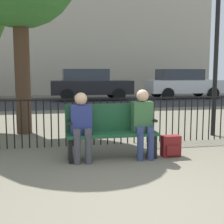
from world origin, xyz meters
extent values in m
plane|color=#605B4C|center=(0.00, 0.00, 0.00)|extent=(80.00, 80.00, 0.00)
cube|color=#194728|center=(0.00, 1.91, 0.42)|extent=(1.54, 0.45, 0.05)
cube|color=#194728|center=(0.00, 2.10, 0.69)|extent=(1.54, 0.05, 0.47)
cube|color=black|center=(-0.71, 1.91, 0.20)|extent=(0.06, 0.38, 0.40)
cube|color=black|center=(0.71, 1.91, 0.20)|extent=(0.06, 0.38, 0.40)
cube|color=black|center=(-0.71, 1.91, 0.65)|extent=(0.06, 0.38, 0.04)
cube|color=black|center=(0.71, 1.91, 0.65)|extent=(0.06, 0.38, 0.04)
cylinder|color=#3D3D42|center=(-0.61, 1.69, 0.23)|extent=(0.11, 0.11, 0.45)
cylinder|color=#3D3D42|center=(-0.43, 1.69, 0.23)|extent=(0.11, 0.11, 0.45)
cube|color=#3D3D42|center=(-0.61, 1.79, 0.50)|extent=(0.11, 0.20, 0.12)
cube|color=#3D3D42|center=(-0.43, 1.79, 0.50)|extent=(0.11, 0.20, 0.12)
cube|color=navy|center=(-0.52, 1.91, 0.69)|extent=(0.34, 0.22, 0.48)
sphere|color=tan|center=(-0.52, 1.89, 1.03)|extent=(0.21, 0.21, 0.21)
cylinder|color=navy|center=(0.43, 1.69, 0.23)|extent=(0.11, 0.11, 0.45)
cylinder|color=navy|center=(0.61, 1.69, 0.23)|extent=(0.11, 0.11, 0.45)
cube|color=navy|center=(0.43, 1.79, 0.50)|extent=(0.11, 0.20, 0.12)
cube|color=navy|center=(0.61, 1.79, 0.50)|extent=(0.11, 0.20, 0.12)
cube|color=#335B33|center=(0.52, 1.91, 0.71)|extent=(0.34, 0.22, 0.51)
sphere|color=tan|center=(0.52, 1.89, 1.07)|extent=(0.21, 0.21, 0.21)
cube|color=maroon|center=(1.03, 1.84, 0.18)|extent=(0.33, 0.18, 0.37)
cube|color=maroon|center=(1.03, 1.73, 0.13)|extent=(0.23, 0.04, 0.17)
cylinder|color=black|center=(-1.84, 2.95, 0.47)|extent=(0.02, 0.02, 0.95)
cylinder|color=black|center=(-1.70, 2.95, 0.47)|extent=(0.02, 0.02, 0.95)
cylinder|color=black|center=(-1.56, 2.95, 0.47)|extent=(0.02, 0.02, 0.95)
cylinder|color=black|center=(-1.42, 2.95, 0.47)|extent=(0.02, 0.02, 0.95)
cylinder|color=black|center=(-1.28, 2.95, 0.47)|extent=(0.02, 0.02, 0.95)
cylinder|color=black|center=(-1.14, 2.95, 0.47)|extent=(0.02, 0.02, 0.95)
cylinder|color=black|center=(-1.00, 2.95, 0.47)|extent=(0.02, 0.02, 0.95)
cylinder|color=black|center=(-0.86, 2.95, 0.47)|extent=(0.02, 0.02, 0.95)
cylinder|color=black|center=(-0.72, 2.95, 0.47)|extent=(0.02, 0.02, 0.95)
cylinder|color=black|center=(-0.58, 2.95, 0.47)|extent=(0.02, 0.02, 0.95)
cylinder|color=black|center=(-0.44, 2.95, 0.47)|extent=(0.02, 0.02, 0.95)
cylinder|color=black|center=(-0.30, 2.95, 0.47)|extent=(0.02, 0.02, 0.95)
cylinder|color=black|center=(-0.16, 2.95, 0.47)|extent=(0.02, 0.02, 0.95)
cylinder|color=black|center=(-0.02, 2.95, 0.47)|extent=(0.02, 0.02, 0.95)
cylinder|color=black|center=(0.12, 2.95, 0.47)|extent=(0.02, 0.02, 0.95)
cylinder|color=black|center=(0.26, 2.95, 0.47)|extent=(0.02, 0.02, 0.95)
cylinder|color=black|center=(0.40, 2.95, 0.47)|extent=(0.02, 0.02, 0.95)
cylinder|color=black|center=(0.54, 2.95, 0.47)|extent=(0.02, 0.02, 0.95)
cylinder|color=black|center=(0.68, 2.95, 0.47)|extent=(0.02, 0.02, 0.95)
cylinder|color=black|center=(0.82, 2.95, 0.47)|extent=(0.02, 0.02, 0.95)
cylinder|color=black|center=(0.96, 2.95, 0.47)|extent=(0.02, 0.02, 0.95)
cylinder|color=black|center=(1.10, 2.95, 0.47)|extent=(0.02, 0.02, 0.95)
cylinder|color=black|center=(1.24, 2.95, 0.47)|extent=(0.02, 0.02, 0.95)
cylinder|color=black|center=(1.38, 2.95, 0.47)|extent=(0.02, 0.02, 0.95)
cylinder|color=black|center=(1.52, 2.95, 0.47)|extent=(0.02, 0.02, 0.95)
cylinder|color=black|center=(1.66, 2.95, 0.47)|extent=(0.02, 0.02, 0.95)
cylinder|color=black|center=(1.80, 2.95, 0.47)|extent=(0.02, 0.02, 0.95)
cylinder|color=black|center=(1.94, 2.95, 0.47)|extent=(0.02, 0.02, 0.95)
cylinder|color=black|center=(2.08, 2.95, 0.47)|extent=(0.02, 0.02, 0.95)
cylinder|color=black|center=(2.22, 2.95, 0.47)|extent=(0.02, 0.02, 0.95)
cylinder|color=black|center=(2.36, 2.95, 0.47)|extent=(0.02, 0.02, 0.95)
cylinder|color=black|center=(2.50, 2.95, 0.47)|extent=(0.02, 0.02, 0.95)
cylinder|color=black|center=(2.64, 2.95, 0.47)|extent=(0.02, 0.02, 0.95)
cube|color=black|center=(0.00, 2.95, 0.93)|extent=(9.00, 0.03, 0.03)
cylinder|color=#422D1E|center=(-1.63, 4.50, 1.55)|extent=(0.36, 0.36, 3.09)
cylinder|color=black|center=(2.69, 3.36, 1.71)|extent=(0.10, 0.10, 3.42)
cube|color=#2B2B2D|center=(0.00, 12.00, 0.00)|extent=(24.00, 6.00, 0.01)
cube|color=silver|center=(6.44, 13.19, 0.67)|extent=(4.20, 1.70, 0.70)
cube|color=#2D333D|center=(6.12, 13.19, 1.32)|extent=(2.31, 1.56, 0.60)
cylinder|color=black|center=(7.74, 12.32, 0.32)|extent=(0.64, 0.20, 0.64)
cylinder|color=black|center=(7.74, 14.06, 0.32)|extent=(0.64, 0.20, 0.64)
cylinder|color=black|center=(5.13, 12.32, 0.32)|extent=(0.64, 0.20, 0.64)
cylinder|color=black|center=(5.13, 14.06, 0.32)|extent=(0.64, 0.20, 0.64)
cube|color=black|center=(1.17, 13.10, 0.67)|extent=(4.20, 1.70, 0.70)
cube|color=#2D333D|center=(0.85, 13.10, 1.32)|extent=(2.31, 1.56, 0.60)
cylinder|color=black|center=(2.47, 12.23, 0.32)|extent=(0.64, 0.20, 0.64)
cylinder|color=black|center=(2.47, 13.97, 0.32)|extent=(0.64, 0.20, 0.64)
cylinder|color=black|center=(-0.14, 12.23, 0.32)|extent=(0.64, 0.20, 0.64)
cylinder|color=black|center=(-0.14, 13.97, 0.32)|extent=(0.64, 0.20, 0.64)
camera|label=1|loc=(-1.03, -3.17, 1.47)|focal=50.00mm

